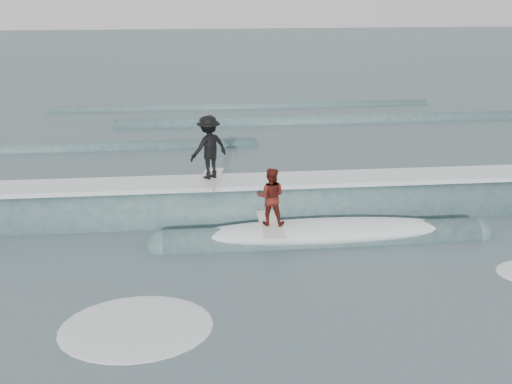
{
  "coord_description": "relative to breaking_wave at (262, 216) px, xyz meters",
  "views": [
    {
      "loc": [
        -1.54,
        -10.63,
        6.97
      ],
      "look_at": [
        0.0,
        5.05,
        1.1
      ],
      "focal_mm": 40.0,
      "sensor_mm": 36.0,
      "label": 1
    }
  ],
  "objects": [
    {
      "name": "breaking_wave",
      "position": [
        0.0,
        0.0,
        0.0
      ],
      "size": [
        20.76,
        3.86,
        2.17
      ],
      "color": "#335457",
      "rests_on": "ground"
    },
    {
      "name": "far_swells",
      "position": [
        -1.18,
        11.92,
        -0.05
      ],
      "size": [
        37.19,
        8.65,
        0.8
      ],
      "color": "#335457",
      "rests_on": "ground"
    },
    {
      "name": "surfer_red",
      "position": [
        0.02,
        -1.88,
        1.25
      ],
      "size": [
        0.9,
        2.01,
        1.73
      ],
      "color": "white",
      "rests_on": "ground"
    },
    {
      "name": "surfer_black",
      "position": [
        -1.6,
        0.32,
        2.12
      ],
      "size": [
        1.45,
        2.07,
        2.04
      ],
      "color": "silver",
      "rests_on": "ground"
    },
    {
      "name": "ground",
      "position": [
        -0.26,
        -5.73,
        -0.05
      ],
      "size": [
        160.0,
        160.0,
        0.0
      ],
      "primitive_type": "plane",
      "color": "#3B5156",
      "rests_on": "ground"
    },
    {
      "name": "whitewater",
      "position": [
        0.33,
        -7.57,
        -0.05
      ],
      "size": [
        12.52,
        7.24,
        0.1
      ],
      "color": "white",
      "rests_on": "ground"
    }
  ]
}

